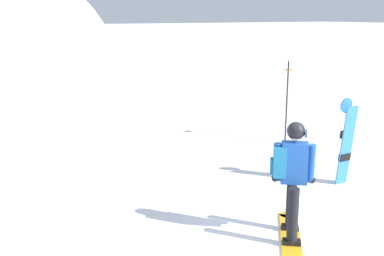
# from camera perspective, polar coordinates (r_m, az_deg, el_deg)

# --- Properties ---
(ground_plane) EXTENTS (300.00, 300.00, 0.00)m
(ground_plane) POSITION_cam_1_polar(r_m,az_deg,el_deg) (6.88, 16.63, -14.39)
(ground_plane) COLOR white
(snowboarder_main) EXTENTS (1.25, 1.50, 1.71)m
(snowboarder_main) POSITION_cam_1_polar(r_m,az_deg,el_deg) (6.88, 11.73, -5.76)
(snowboarder_main) COLOR orange
(snowboarder_main) RESTS_ON ground
(spare_snowboard) EXTENTS (0.28, 0.19, 1.65)m
(spare_snowboard) POSITION_cam_1_polar(r_m,az_deg,el_deg) (9.34, 17.86, -1.53)
(spare_snowboard) COLOR blue
(spare_snowboard) RESTS_ON ground
(piste_marker_near) EXTENTS (0.20, 0.20, 2.07)m
(piste_marker_near) POSITION_cam_1_polar(r_m,az_deg,el_deg) (12.13, 11.24, 3.83)
(piste_marker_near) COLOR black
(piste_marker_near) RESTS_ON ground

